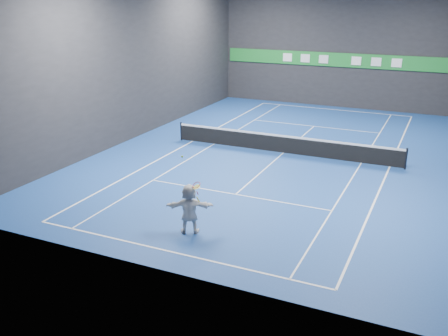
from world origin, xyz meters
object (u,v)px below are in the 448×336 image
at_px(tennis_net, 283,144).
at_px(tennis_racket, 197,187).
at_px(player, 189,209).
at_px(tennis_ball, 182,157).

distance_m(tennis_net, tennis_racket, 10.38).
distance_m(player, tennis_racket, 0.89).
bearing_deg(tennis_racket, tennis_net, 91.15).
relative_size(tennis_ball, tennis_racket, 0.10).
xyz_separation_m(player, tennis_net, (0.08, 10.36, -0.37)).
bearing_deg(tennis_racket, tennis_ball, -178.74).
xyz_separation_m(player, tennis_racket, (0.28, 0.05, 0.84)).
height_order(player, tennis_racket, tennis_racket).
distance_m(player, tennis_ball, 1.90).
bearing_deg(tennis_net, tennis_ball, -91.81).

